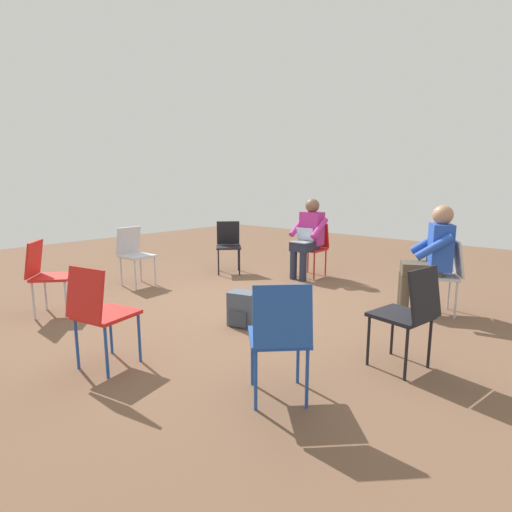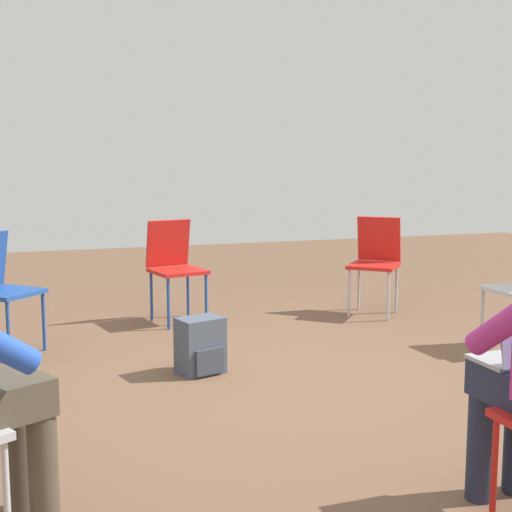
% 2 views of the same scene
% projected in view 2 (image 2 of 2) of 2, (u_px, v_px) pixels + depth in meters
% --- Properties ---
extents(ground_plane, '(14.00, 14.00, 0.00)m').
position_uv_depth(ground_plane, '(291.00, 388.00, 4.26)').
color(ground_plane, brown).
extents(chair_northeast, '(0.58, 0.59, 0.85)m').
position_uv_depth(chair_northeast, '(376.00, 258.00, 6.24)').
color(chair_northeast, red).
rests_on(chair_northeast, ground).
extents(chair_north, '(0.48, 0.51, 0.85)m').
position_uv_depth(chair_north, '(174.00, 263.00, 5.94)').
color(chair_north, red).
rests_on(chair_north, ground).
extents(backpack_near_laptop_user, '(0.32, 0.29, 0.36)m').
position_uv_depth(backpack_near_laptop_user, '(200.00, 349.00, 4.55)').
color(backpack_near_laptop_user, '#475160').
rests_on(backpack_near_laptop_user, ground).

